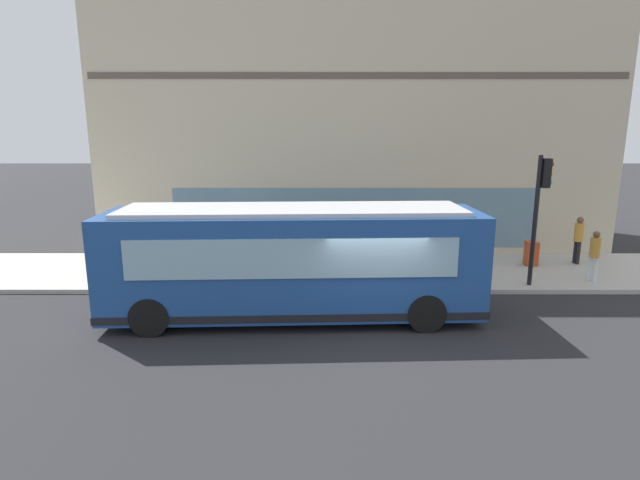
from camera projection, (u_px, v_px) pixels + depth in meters
name	position (u px, v px, depth m)	size (l,w,h in m)	color
ground	(373.00, 326.00, 13.49)	(120.00, 120.00, 0.00)	#262628
sidewalk_curb	(360.00, 271.00, 18.30)	(4.69, 40.00, 0.15)	#B2ADA3
building_corner	(352.00, 98.00, 22.67)	(7.16, 20.68, 12.76)	beige
city_bus_nearside	(293.00, 263.00, 13.80)	(2.96, 10.14, 3.07)	#1E478C
traffic_light_near_corner	(541.00, 196.00, 15.88)	(0.32, 0.49, 4.15)	black
fire_hydrant	(439.00, 261.00, 17.94)	(0.35, 0.35, 0.74)	yellow
pedestrian_by_light_pole	(466.00, 247.00, 17.25)	(0.32, 0.32, 1.78)	#8C3F8C
pedestrian_near_building_entrance	(594.00, 253.00, 16.68)	(0.32, 0.32, 1.69)	silver
pedestrian_walking_along_curb	(192.00, 242.00, 18.53)	(0.32, 0.32, 1.56)	silver
pedestrian_near_hydrant	(578.00, 237.00, 18.83)	(0.32, 0.32, 1.77)	black
newspaper_vending_box	(531.00, 253.00, 18.70)	(0.44, 0.42, 0.90)	#BF3F19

